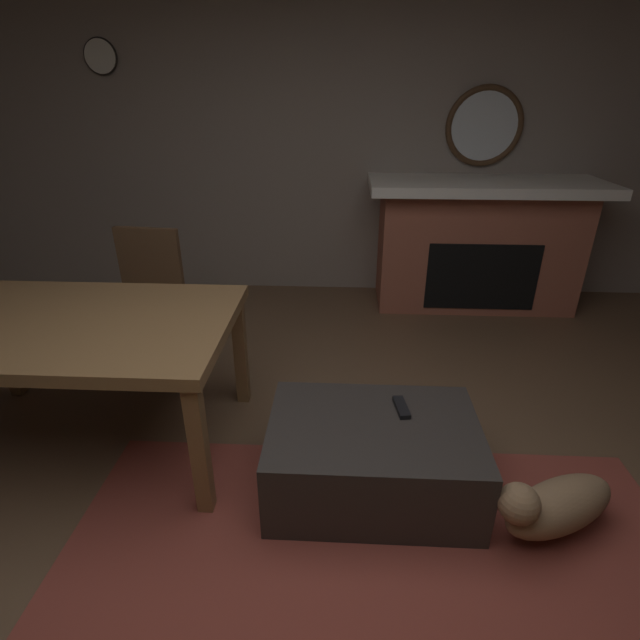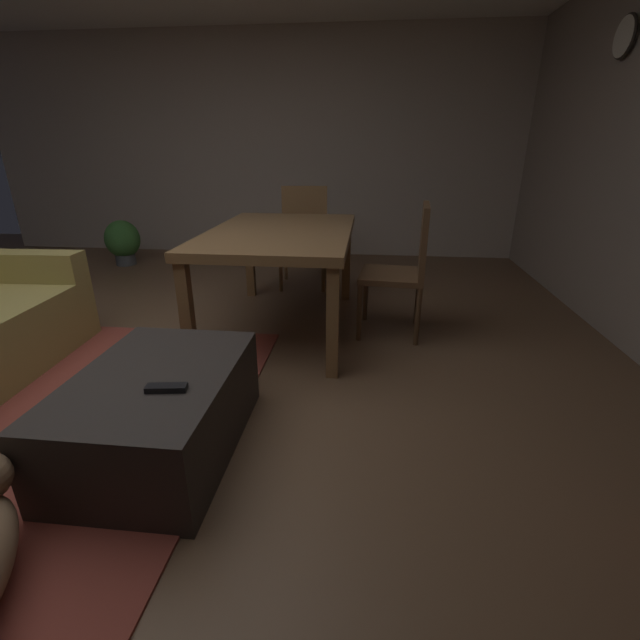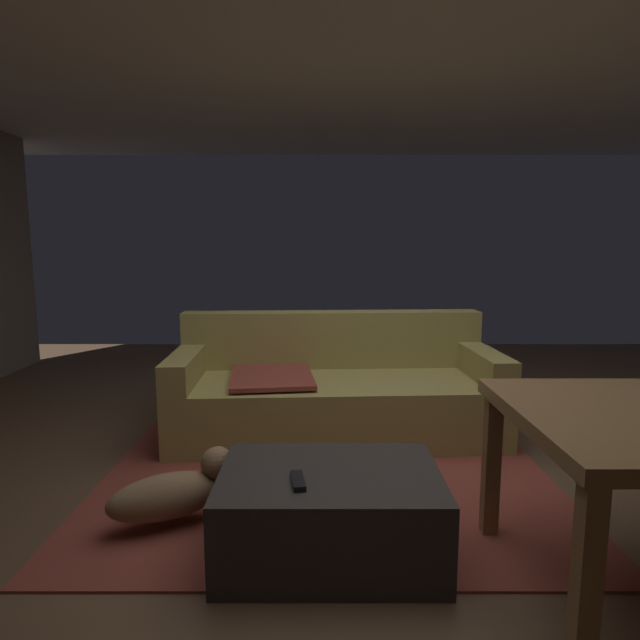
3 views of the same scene
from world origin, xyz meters
name	(u,v)px [view 3 (image 3 of 3)]	position (x,y,z in m)	size (l,w,h in m)	color
floor	(383,501)	(0.00, 0.00, 0.00)	(8.87, 8.87, 0.00)	brown
area_rug	(325,479)	(-0.31, 0.25, 0.01)	(2.60, 2.00, 0.01)	brown
couch	(332,392)	(-0.25, 1.04, 0.30)	(2.31, 1.03, 0.85)	#9E8E4C
ottoman_coffee_table	(327,513)	(-0.31, -0.48, 0.19)	(0.96, 0.65, 0.39)	#2D2826
tv_remote	(296,481)	(-0.44, -0.60, 0.40)	(0.05, 0.16, 0.02)	black
small_dog	(172,492)	(-1.05, -0.24, 0.18)	(0.60, 0.45, 0.31)	#8C6B4C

